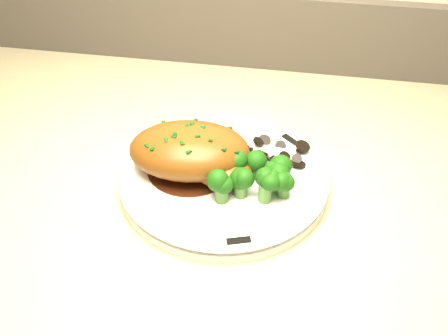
# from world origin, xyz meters

# --- Properties ---
(plate) EXTENTS (0.26, 0.26, 0.02)m
(plate) POSITION_xyz_m (0.03, 1.69, 0.98)
(plate) COLOR white
(plate) RESTS_ON counter
(rim_accent_0) EXTENTS (0.03, 0.02, 0.00)m
(rim_accent_0) POSITION_xyz_m (0.11, 1.78, 0.98)
(rim_accent_0) COLOR black
(rim_accent_0) RESTS_ON plate
(rim_accent_1) EXTENTS (0.01, 0.03, 0.00)m
(rim_accent_1) POSITION_xyz_m (-0.08, 1.72, 0.98)
(rim_accent_1) COLOR black
(rim_accent_1) RESTS_ON plate
(rim_accent_2) EXTENTS (0.03, 0.02, 0.00)m
(rim_accent_2) POSITION_xyz_m (0.06, 1.59, 0.98)
(rim_accent_2) COLOR black
(rim_accent_2) RESTS_ON plate
(gravy_pool) EXTENTS (0.11, 0.11, 0.00)m
(gravy_pool) POSITION_xyz_m (-0.01, 1.70, 0.98)
(gravy_pool) COLOR #38170A
(gravy_pool) RESTS_ON plate
(chicken_breast) EXTENTS (0.16, 0.11, 0.06)m
(chicken_breast) POSITION_xyz_m (-0.01, 1.70, 1.01)
(chicken_breast) COLOR brown
(chicken_breast) RESTS_ON plate
(mushroom_pile) EXTENTS (0.07, 0.05, 0.02)m
(mushroom_pile) POSITION_xyz_m (0.09, 1.74, 0.99)
(mushroom_pile) COLOR black
(mushroom_pile) RESTS_ON plate
(broccoli_florets) EXTENTS (0.09, 0.07, 0.04)m
(broccoli_florets) POSITION_xyz_m (0.07, 1.67, 1.00)
(broccoli_florets) COLOR #528739
(broccoli_florets) RESTS_ON plate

